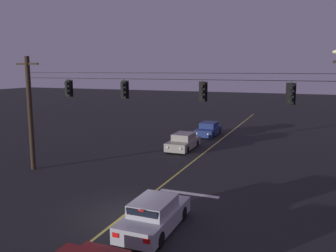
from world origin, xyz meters
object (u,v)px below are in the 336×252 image
traffic_light_leftmost (68,89)px  car_oncoming_lead (183,142)px  traffic_light_centre (202,92)px  car_oncoming_trailing (209,129)px  traffic_light_left_inner (124,90)px  car_waiting_near_lane (154,215)px  traffic_light_right_inner (291,94)px

traffic_light_leftmost → car_oncoming_lead: (4.35, 9.53, -4.94)m
traffic_light_centre → car_oncoming_trailing: traffic_light_centre is taller
traffic_light_left_inner → car_waiting_near_lane: bearing=-51.1°
traffic_light_leftmost → car_oncoming_lead: bearing=65.4°
traffic_light_leftmost → traffic_light_left_inner: (3.99, 0.00, 0.00)m
car_oncoming_lead → car_oncoming_trailing: (0.34, 6.87, 0.00)m
traffic_light_leftmost → traffic_light_centre: size_ratio=1.00×
traffic_light_centre → car_oncoming_lead: 11.61m
car_waiting_near_lane → traffic_light_right_inner: bearing=47.0°
car_waiting_near_lane → car_oncoming_trailing: bearing=99.4°
traffic_light_leftmost → car_oncoming_trailing: bearing=74.0°
traffic_light_left_inner → traffic_light_right_inner: size_ratio=1.00×
car_oncoming_lead → traffic_light_leftmost: bearing=-114.6°
traffic_light_left_inner → car_oncoming_lead: 10.74m
car_oncoming_lead → traffic_light_right_inner: bearing=-46.9°
traffic_light_left_inner → traffic_light_leftmost: bearing=180.0°
traffic_light_leftmost → car_waiting_near_lane: bearing=-32.8°
car_oncoming_lead → car_oncoming_trailing: 6.88m
traffic_light_left_inner → traffic_light_centre: 4.79m
traffic_light_right_inner → car_waiting_near_lane: 8.81m
traffic_light_left_inner → car_oncoming_lead: size_ratio=0.28×
traffic_light_right_inner → car_oncoming_trailing: (-8.58, 16.40, -4.94)m
traffic_light_right_inner → traffic_light_leftmost: bearing=180.0°
traffic_light_centre → traffic_light_right_inner: size_ratio=1.00×
traffic_light_left_inner → traffic_light_right_inner: bearing=0.0°
traffic_light_left_inner → traffic_light_centre: same height
traffic_light_leftmost → car_oncoming_trailing: 17.76m
traffic_light_centre → car_oncoming_lead: bearing=114.9°
traffic_light_centre → traffic_light_leftmost: bearing=180.0°
traffic_light_left_inner → traffic_light_centre: (4.79, 0.00, 0.00)m
traffic_light_centre → traffic_light_right_inner: (4.50, 0.00, 0.00)m
traffic_light_leftmost → traffic_light_left_inner: 3.99m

